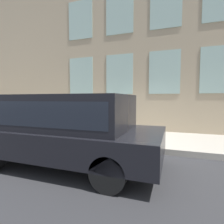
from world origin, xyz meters
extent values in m
plane|color=#2D2D30|center=(0.00, 0.00, 0.00)|extent=(80.00, 80.00, 0.00)
cube|color=#A8A093|center=(1.41, 0.00, 0.09)|extent=(2.83, 60.00, 0.18)
cube|color=tan|center=(2.98, 0.00, 5.48)|extent=(0.30, 40.00, 10.96)
cube|color=#9EBCB2|center=(2.81, -3.06, 2.78)|extent=(0.03, 1.30, 1.86)
cube|color=#9EBCB2|center=(2.81, -1.02, 2.78)|extent=(0.03, 1.30, 1.86)
cube|color=#9EBCB2|center=(2.81, 1.02, 2.78)|extent=(0.03, 1.30, 1.86)
cube|color=#9EBCB2|center=(2.81, 3.06, 2.78)|extent=(0.03, 1.30, 1.86)
cube|color=#9EBCB2|center=(2.81, -1.02, 5.56)|extent=(0.03, 1.30, 1.86)
cube|color=#9EBCB2|center=(2.81, 1.02, 5.56)|extent=(0.03, 1.30, 1.86)
cube|color=#9EBCB2|center=(2.81, 3.06, 5.56)|extent=(0.03, 1.30, 1.86)
cylinder|color=#2D7260|center=(0.46, 0.32, 0.20)|extent=(0.28, 0.28, 0.04)
cylinder|color=#2D7260|center=(0.46, 0.32, 0.47)|extent=(0.21, 0.21, 0.58)
sphere|color=#2C5D50|center=(0.46, 0.32, 0.76)|extent=(0.22, 0.22, 0.22)
cylinder|color=black|center=(0.46, 0.32, 0.83)|extent=(0.07, 0.07, 0.09)
cylinder|color=#2D7260|center=(0.46, 0.17, 0.54)|extent=(0.09, 0.10, 0.09)
cylinder|color=#2D7260|center=(0.46, 0.48, 0.54)|extent=(0.09, 0.10, 0.09)
cylinder|color=#726651|center=(0.89, 0.98, 0.48)|extent=(0.09, 0.09, 0.61)
cylinder|color=#726651|center=(1.02, 0.98, 0.48)|extent=(0.09, 0.09, 0.61)
cube|color=#1E59A5|center=(0.95, 0.98, 1.01)|extent=(0.16, 0.11, 0.46)
cylinder|color=#1E59A5|center=(0.84, 0.98, 1.02)|extent=(0.07, 0.07, 0.43)
cylinder|color=#1E59A5|center=(1.07, 0.98, 1.02)|extent=(0.07, 0.07, 0.43)
sphere|color=brown|center=(0.95, 0.98, 1.34)|extent=(0.20, 0.20, 0.20)
cylinder|color=black|center=(-0.63, 2.45, 0.33)|extent=(0.24, 0.66, 0.66)
cylinder|color=black|center=(-2.43, -0.38, 0.33)|extent=(0.24, 0.66, 0.66)
cylinder|color=black|center=(-0.63, -0.38, 0.33)|extent=(0.24, 0.66, 0.66)
cube|color=black|center=(-1.53, 1.04, 0.62)|extent=(2.04, 4.56, 0.59)
cube|color=black|center=(-1.53, 0.92, 1.32)|extent=(1.79, 2.82, 0.80)
cube|color=#1E232D|center=(-1.53, 0.92, 1.32)|extent=(1.80, 2.60, 0.51)
camera|label=1|loc=(-5.17, -1.40, 1.62)|focal=28.00mm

